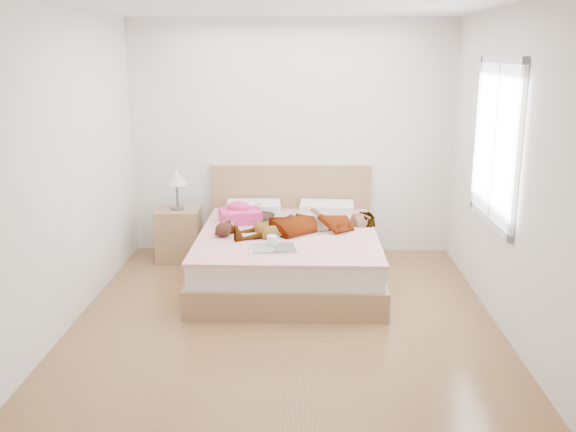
# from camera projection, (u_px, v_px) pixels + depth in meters

# --- Properties ---
(ground) EXTENTS (4.00, 4.00, 0.00)m
(ground) POSITION_uv_depth(u_px,v_px,m) (285.00, 319.00, 5.55)
(ground) COLOR #513419
(ground) RESTS_ON ground
(woman) EXTENTS (1.66, 1.10, 0.21)m
(woman) POSITION_uv_depth(u_px,v_px,m) (306.00, 220.00, 6.37)
(woman) COLOR white
(woman) RESTS_ON bed
(hair) EXTENTS (0.57, 0.66, 0.09)m
(hair) POSITION_uv_depth(u_px,v_px,m) (253.00, 215.00, 6.84)
(hair) COLOR black
(hair) RESTS_ON bed
(phone) EXTENTS (0.08, 0.11, 0.06)m
(phone) POSITION_uv_depth(u_px,v_px,m) (259.00, 202.00, 6.75)
(phone) COLOR silver
(phone) RESTS_ON bed
(room_shell) EXTENTS (4.00, 4.00, 4.00)m
(room_shell) POSITION_uv_depth(u_px,v_px,m) (496.00, 142.00, 5.41)
(room_shell) COLOR white
(room_shell) RESTS_ON ground
(bed) EXTENTS (1.80, 2.08, 1.00)m
(bed) POSITION_uv_depth(u_px,v_px,m) (289.00, 252.00, 6.48)
(bed) COLOR brown
(bed) RESTS_ON ground
(towel) EXTENTS (0.48, 0.43, 0.22)m
(towel) POSITION_uv_depth(u_px,v_px,m) (240.00, 214.00, 6.69)
(towel) COLOR #ED4082
(towel) RESTS_ON bed
(magazine) EXTENTS (0.47, 0.34, 0.03)m
(magazine) POSITION_uv_depth(u_px,v_px,m) (273.00, 248.00, 5.79)
(magazine) COLOR silver
(magazine) RESTS_ON bed
(coffee_mug) EXTENTS (0.14, 0.11, 0.11)m
(coffee_mug) POSITION_uv_depth(u_px,v_px,m) (272.00, 241.00, 5.85)
(coffee_mug) COLOR white
(coffee_mug) RESTS_ON bed
(plush_toy) EXTENTS (0.19, 0.26, 0.13)m
(plush_toy) POSITION_uv_depth(u_px,v_px,m) (224.00, 229.00, 6.19)
(plush_toy) COLOR black
(plush_toy) RESTS_ON bed
(nightstand) EXTENTS (0.48, 0.43, 1.01)m
(nightstand) POSITION_uv_depth(u_px,v_px,m) (179.00, 230.00, 7.05)
(nightstand) COLOR olive
(nightstand) RESTS_ON ground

